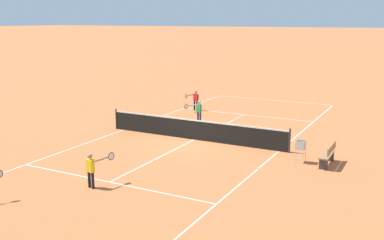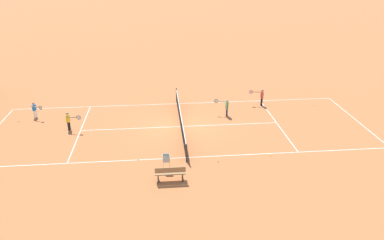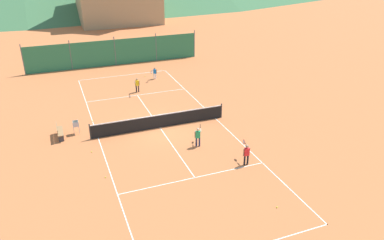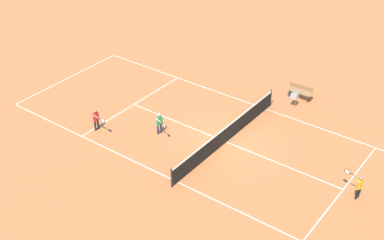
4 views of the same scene
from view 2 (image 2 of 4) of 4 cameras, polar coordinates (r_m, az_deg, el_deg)
ground_plane at (r=24.38m, az=-1.73°, el=-1.00°), size 600.00×600.00×0.00m
court_line_markings at (r=24.38m, az=-1.73°, el=-0.99°), size 8.25×23.85×0.01m
tennis_net at (r=24.17m, az=-1.74°, el=0.07°), size 9.18×0.08×1.06m
player_far_service at (r=25.81m, az=5.25°, el=2.10°), size 0.68×0.95×1.23m
player_near_baseline at (r=27.65m, az=-22.83°, el=1.59°), size 0.71×0.82×1.09m
player_far_baseline at (r=28.01m, az=10.51°, el=3.60°), size 0.47×1.02×1.25m
player_near_service at (r=24.87m, az=-18.26°, el=0.03°), size 0.55×0.97×1.20m
tennis_ball_far_corner at (r=21.30m, az=11.90°, el=-5.36°), size 0.07×0.07×0.07m
tennis_ball_service_box at (r=27.62m, az=-24.92°, el=-0.18°), size 0.07×0.07×0.07m
tennis_ball_by_net_left at (r=29.14m, az=18.16°, el=2.12°), size 0.07×0.07×0.07m
tennis_ball_by_net_right at (r=20.36m, az=4.03°, el=-6.31°), size 0.07×0.07×0.07m
tennis_ball_alley_right at (r=20.73m, az=-8.22°, el=-5.94°), size 0.07×0.07×0.07m
ball_hopper at (r=19.32m, az=-3.93°, el=-5.96°), size 0.36×0.36×0.89m
courtside_bench at (r=18.54m, az=-3.33°, el=-8.09°), size 0.36×1.50×0.84m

